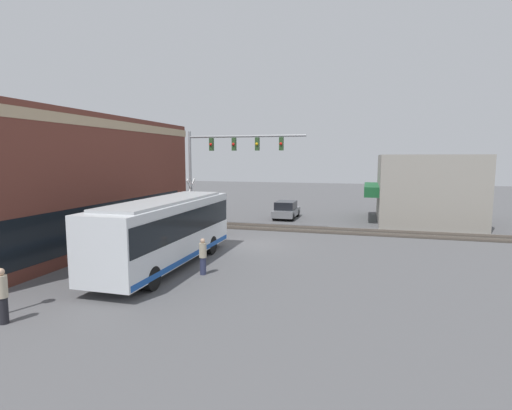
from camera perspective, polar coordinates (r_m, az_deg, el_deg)
name	(u,v)px	position (r m, az deg, el deg)	size (l,w,h in m)	color
ground_plane	(254,245)	(24.53, -0.27, -5.70)	(120.00, 120.00, 0.00)	#565659
brick_building	(32,181)	(28.16, -29.40, 2.99)	(19.08, 11.75, 7.73)	brown
shop_building	(425,188)	(35.80, 22.97, 2.19)	(9.51, 8.63, 5.52)	gray
city_bus	(166,230)	(19.87, -12.75, -3.47)	(10.34, 2.59, 3.32)	silver
traffic_signal_gantry	(226,155)	(28.90, -4.34, 7.11)	(0.42, 8.68, 7.19)	gray
crossing_signal	(191,199)	(29.25, -9.23, 0.80)	(1.41, 1.18, 3.81)	gray
rail_track_near	(276,228)	(30.23, 2.84, -3.26)	(2.60, 60.00, 0.15)	#332D28
parked_car_grey	(286,210)	(35.03, 4.33, -0.78)	(4.21, 1.82, 1.51)	slate
pedestrian_near_bus	(203,256)	(18.44, -7.60, -7.27)	(0.34, 0.34, 1.68)	#2D3351
pedestrian_by_lamp	(2,295)	(15.38, -32.49, -10.83)	(0.34, 0.34, 1.83)	black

